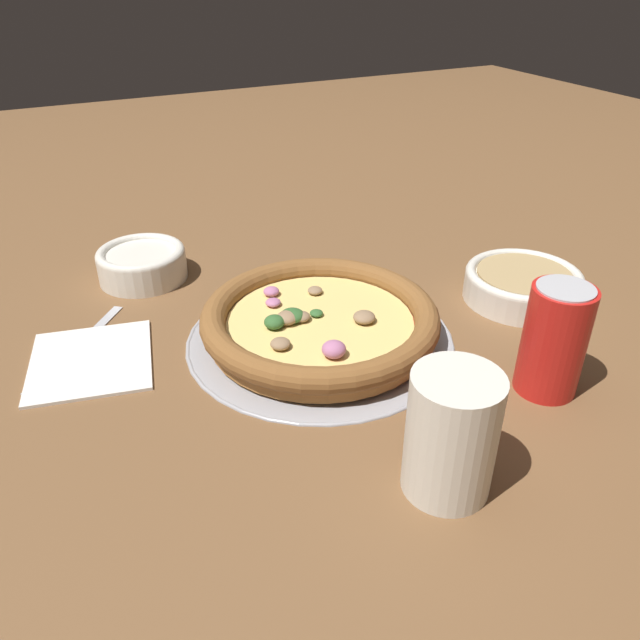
{
  "coord_description": "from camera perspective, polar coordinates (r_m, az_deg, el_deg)",
  "views": [
    {
      "loc": [
        0.58,
        -0.28,
        0.42
      ],
      "look_at": [
        0.0,
        0.0,
        0.03
      ],
      "focal_mm": 35.0,
      "sensor_mm": 36.0,
      "label": 1
    }
  ],
  "objects": [
    {
      "name": "pizza_tray",
      "position": [
        0.76,
        0.0,
        -1.59
      ],
      "size": [
        0.33,
        0.33,
        0.01
      ],
      "color": "#9E9EA3",
      "rests_on": "ground_plane"
    },
    {
      "name": "ground_plane",
      "position": [
        0.76,
        0.0,
        -1.76
      ],
      "size": [
        3.0,
        3.0,
        0.0
      ],
      "primitive_type": "plane",
      "color": "brown"
    },
    {
      "name": "bowl_far",
      "position": [
        0.93,
        -15.97,
        5.07
      ],
      "size": [
        0.12,
        0.12,
        0.05
      ],
      "color": "silver",
      "rests_on": "ground_plane"
    },
    {
      "name": "fork",
      "position": [
        0.79,
        -21.63,
        -2.71
      ],
      "size": [
        0.16,
        0.14,
        0.0
      ],
      "rotation": [
        0.0,
        0.0,
        5.61
      ],
      "color": "#B7B7BC",
      "rests_on": "ground_plane"
    },
    {
      "name": "beverage_can",
      "position": [
        0.69,
        20.63,
        -1.73
      ],
      "size": [
        0.07,
        0.07,
        0.12
      ],
      "color": "red",
      "rests_on": "ground_plane"
    },
    {
      "name": "bowl_near",
      "position": [
        0.88,
        18.05,
        3.18
      ],
      "size": [
        0.15,
        0.15,
        0.04
      ],
      "color": "silver",
      "rests_on": "ground_plane"
    },
    {
      "name": "napkin",
      "position": [
        0.77,
        -20.24,
        -3.39
      ],
      "size": [
        0.17,
        0.16,
        0.01
      ],
      "rotation": [
        0.0,
        0.0,
        -0.2
      ],
      "color": "white",
      "rests_on": "ground_plane"
    },
    {
      "name": "pizza",
      "position": [
        0.75,
        -0.03,
        -0.08
      ],
      "size": [
        0.29,
        0.29,
        0.04
      ],
      "color": "#A86B33",
      "rests_on": "pizza_tray"
    },
    {
      "name": "drinking_cup",
      "position": [
        0.55,
        11.91,
        -10.2
      ],
      "size": [
        0.08,
        0.08,
        0.12
      ],
      "color": "silver",
      "rests_on": "ground_plane"
    }
  ]
}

